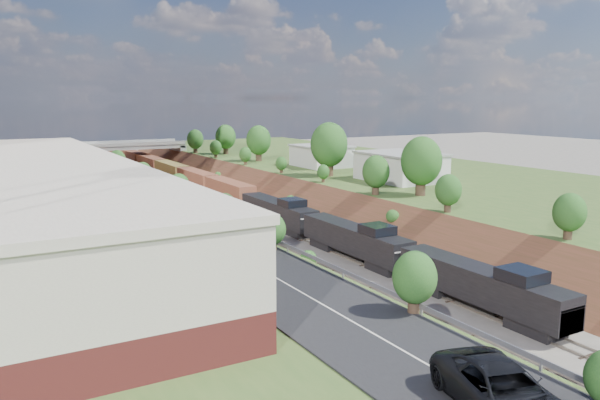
% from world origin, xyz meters
% --- Properties ---
extents(platform_right, '(44.00, 180.00, 5.00)m').
position_xyz_m(platform_right, '(33.00, 60.00, 2.50)').
color(platform_right, '#395824').
rests_on(platform_right, ground).
extents(embankment_left, '(10.00, 180.00, 10.00)m').
position_xyz_m(embankment_left, '(-11.00, 60.00, 0.00)').
color(embankment_left, brown).
rests_on(embankment_left, ground).
extents(embankment_right, '(10.00, 180.00, 10.00)m').
position_xyz_m(embankment_right, '(11.00, 60.00, 0.00)').
color(embankment_right, brown).
rests_on(embankment_right, ground).
extents(rail_left_track, '(1.58, 180.00, 0.18)m').
position_xyz_m(rail_left_track, '(-2.60, 60.00, 0.09)').
color(rail_left_track, gray).
rests_on(rail_left_track, ground).
extents(rail_right_track, '(1.58, 180.00, 0.18)m').
position_xyz_m(rail_right_track, '(2.60, 60.00, 0.09)').
color(rail_right_track, gray).
rests_on(rail_right_track, ground).
extents(road, '(8.00, 180.00, 0.10)m').
position_xyz_m(road, '(-15.50, 60.00, 5.05)').
color(road, black).
rests_on(road, platform_left).
extents(guardrail, '(0.10, 171.00, 0.70)m').
position_xyz_m(guardrail, '(-11.40, 59.80, 5.55)').
color(guardrail, '#99999E').
rests_on(guardrail, platform_left).
extents(commercial_building, '(14.30, 62.30, 7.00)m').
position_xyz_m(commercial_building, '(-28.00, 38.00, 8.51)').
color(commercial_building, maroon).
rests_on(commercial_building, platform_left).
extents(overpass, '(24.50, 8.30, 7.40)m').
position_xyz_m(overpass, '(0.00, 122.00, 4.92)').
color(overpass, gray).
rests_on(overpass, ground).
extents(white_building_near, '(9.00, 12.00, 4.00)m').
position_xyz_m(white_building_near, '(23.50, 52.00, 7.00)').
color(white_building_near, silver).
rests_on(white_building_near, platform_right).
extents(white_building_far, '(8.00, 10.00, 3.60)m').
position_xyz_m(white_building_far, '(23.00, 74.00, 6.80)').
color(white_building_far, silver).
rests_on(white_building_far, platform_right).
extents(tree_right_large, '(5.25, 5.25, 7.61)m').
position_xyz_m(tree_right_large, '(17.00, 40.00, 9.38)').
color(tree_right_large, '#473323').
rests_on(tree_right_large, platform_right).
extents(tree_left_crest, '(2.45, 2.45, 3.55)m').
position_xyz_m(tree_left_crest, '(-11.80, 20.00, 7.04)').
color(tree_left_crest, '#473323').
rests_on(tree_left_crest, platform_left).
extents(freight_train, '(2.85, 161.22, 4.55)m').
position_xyz_m(freight_train, '(2.60, 91.15, 2.50)').
color(freight_train, black).
rests_on(freight_train, ground).
extents(suv, '(5.06, 7.64, 1.95)m').
position_xyz_m(suv, '(-15.97, -2.48, 6.08)').
color(suv, black).
rests_on(suv, road).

